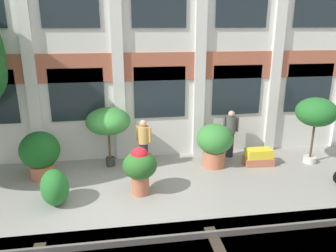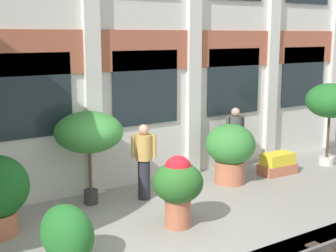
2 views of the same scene
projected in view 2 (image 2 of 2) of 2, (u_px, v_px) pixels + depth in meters
The scene contains 9 objects.
ground_plane at pixel (161, 235), 8.19m from camera, with size 80.00×80.00×0.00m, color gray.
potted_plant_ribbed_drum at pixel (230, 149), 10.91m from camera, with size 1.16×1.16×1.41m.
potted_plant_square_trough at pixel (277, 164), 11.73m from camera, with size 0.96×0.56×0.54m.
potted_plant_terracotta_small at pixel (89, 133), 9.42m from camera, with size 1.39×1.39×1.93m.
potted_plant_fluted_column at pixel (178, 185), 8.40m from camera, with size 0.92×0.92×1.33m.
potted_plant_low_pan at pixel (330, 102), 12.32m from camera, with size 1.28×1.28×2.20m.
resident_by_doorway at pixel (144, 159), 9.83m from camera, with size 0.46×0.34×1.62m.
resident_watching_tracks at pixel (235, 137), 11.90m from camera, with size 0.52×0.34×1.64m.
topiary_hedge at pixel (67, 234), 7.13m from camera, with size 1.00×0.70×0.92m, color #236B28.
Camera 2 is at (-4.12, -6.47, 3.44)m, focal length 50.00 mm.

